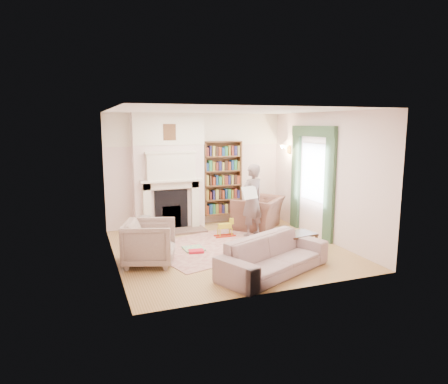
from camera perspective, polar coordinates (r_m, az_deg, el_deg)
name	(u,v)px	position (r m, az deg, el deg)	size (l,w,h in m)	color
floor	(228,249)	(8.31, 0.61, -8.11)	(4.50, 4.50, 0.00)	olive
ceiling	(228,111)	(7.91, 0.65, 11.56)	(4.50, 4.50, 0.00)	white
wall_back	(196,170)	(10.11, -3.98, 3.20)	(4.50, 4.50, 0.00)	silver
wall_front	(283,202)	(5.98, 8.42, -1.45)	(4.50, 4.50, 0.00)	silver
wall_left	(112,188)	(7.49, -15.65, 0.56)	(4.50, 4.50, 0.00)	silver
wall_right	(324,177)	(9.04, 14.06, 2.16)	(4.50, 4.50, 0.00)	silver
fireplace	(169,172)	(9.73, -7.88, 2.80)	(1.70, 0.58, 2.80)	silver
bookcase	(222,178)	(10.22, -0.25, 2.02)	(1.00, 0.24, 1.85)	brown
window	(313,172)	(9.36, 12.62, 2.77)	(0.02, 0.90, 1.30)	silver
curtain_left	(330,188)	(8.80, 14.84, 0.60)	(0.07, 0.32, 2.40)	#2B432C
curtain_right	(296,179)	(9.96, 10.20, 1.81)	(0.07, 0.32, 2.40)	#2B432C
pelmet	(313,131)	(9.27, 12.60, 8.48)	(0.09, 1.70, 0.24)	#2B432C
wall_sconce	(282,150)	(10.15, 8.34, 5.99)	(0.20, 0.24, 0.24)	gold
rug	(215,246)	(8.47, -1.26, -7.73)	(2.67, 2.05, 0.01)	#CCB09A
armchair_reading	(258,213)	(9.88, 4.93, -2.96)	(1.17, 1.03, 0.76)	#462625
armchair_left	(150,243)	(7.46, -10.58, -7.12)	(0.87, 0.89, 0.81)	#B0A791
sofa	(274,255)	(7.00, 7.13, -8.95)	(2.15, 0.84, 0.63)	#A09484
man_reading	(252,200)	(9.07, 4.02, -1.21)	(0.60, 0.40, 1.66)	#62514F
newspaper	(250,193)	(8.79, 3.69, -0.10)	(0.41, 0.02, 0.29)	silver
coffee_table	(297,245)	(7.96, 10.36, -7.39)	(0.70, 0.45, 0.45)	#302011
paraffin_heater	(146,228)	(8.99, -11.13, -5.09)	(0.24, 0.24, 0.55)	#B5B8BE
rocking_horse	(225,228)	(9.09, 0.11, -5.16)	(0.48, 0.19, 0.42)	gold
board_game	(194,249)	(8.25, -4.36, -8.08)	(0.40, 0.40, 0.03)	#D5E14F
game_box_lid	(196,251)	(8.06, -4.00, -8.45)	(0.29, 0.20, 0.05)	red
comic_annuals	(244,252)	(8.07, 2.81, -8.54)	(0.53, 0.45, 0.02)	red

